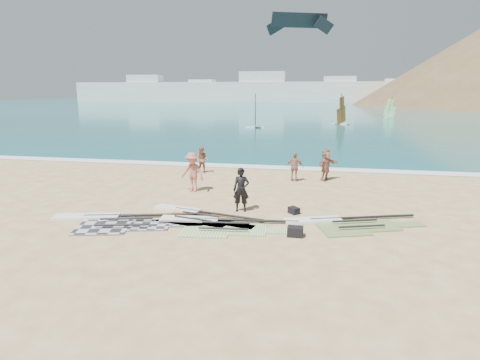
% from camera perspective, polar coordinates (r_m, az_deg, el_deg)
% --- Properties ---
extents(ground, '(300.00, 300.00, 0.00)m').
position_cam_1_polar(ground, '(14.58, -1.51, -7.32)').
color(ground, '#DAB67F').
rests_on(ground, ground).
extents(sea, '(300.00, 240.00, 0.06)m').
position_cam_1_polar(sea, '(145.48, 10.13, 10.56)').
color(sea, '#0E5B63').
rests_on(sea, ground).
extents(surf_line, '(300.00, 1.20, 0.04)m').
position_cam_1_polar(surf_line, '(26.32, 4.36, 1.74)').
color(surf_line, white).
rests_on(surf_line, ground).
extents(far_town, '(160.00, 8.00, 12.00)m').
position_cam_1_polar(far_town, '(164.44, 4.72, 12.51)').
color(far_town, white).
rests_on(far_town, ground).
extents(rig_grey, '(6.13, 3.14, 0.20)m').
position_cam_1_polar(rig_grey, '(16.30, -17.43, -5.55)').
color(rig_grey, '#282729').
rests_on(rig_grey, ground).
extents(rig_green, '(5.37, 2.24, 0.20)m').
position_cam_1_polar(rig_green, '(15.17, -3.66, -6.33)').
color(rig_green, '#70BD28').
rests_on(rig_green, ground).
extents(rig_orange, '(5.34, 3.03, 0.20)m').
position_cam_1_polar(rig_orange, '(15.76, 14.40, -5.99)').
color(rig_orange, orange).
rests_on(rig_orange, ground).
extents(rig_red, '(4.85, 2.44, 0.19)m').
position_cam_1_polar(rig_red, '(16.34, -6.78, -4.99)').
color(rig_red, red).
rests_on(rig_red, ground).
extents(gear_bag_near, '(0.55, 0.40, 0.34)m').
position_cam_1_polar(gear_bag_near, '(14.19, 7.86, -7.27)').
color(gear_bag_near, black).
rests_on(gear_bag_near, ground).
extents(gear_bag_far, '(0.53, 0.54, 0.27)m').
position_cam_1_polar(gear_bag_far, '(16.70, 7.67, -4.32)').
color(gear_bag_far, black).
rests_on(gear_bag_far, ground).
extents(person_wetsuit, '(0.72, 0.52, 1.85)m').
position_cam_1_polar(person_wetsuit, '(16.67, 0.17, -1.40)').
color(person_wetsuit, black).
rests_on(person_wetsuit, ground).
extents(beachgoer_left, '(0.84, 0.68, 1.63)m').
position_cam_1_polar(beachgoer_left, '(24.57, -5.42, 2.87)').
color(beachgoer_left, '#94644D').
rests_on(beachgoer_left, ground).
extents(beachgoer_mid, '(1.45, 1.11, 1.99)m').
position_cam_1_polar(beachgoer_mid, '(20.07, -6.78, 1.13)').
color(beachgoer_mid, '#B06456').
rests_on(beachgoer_mid, ground).
extents(beachgoer_back, '(0.99, 0.50, 1.63)m').
position_cam_1_polar(beachgoer_back, '(22.44, 7.79, 1.87)').
color(beachgoer_back, '#AD7357').
rests_on(beachgoer_back, ground).
extents(beachgoer_right, '(1.38, 1.68, 1.80)m').
position_cam_1_polar(beachgoer_right, '(22.96, 12.14, 2.16)').
color(beachgoer_right, '#9F6954').
rests_on(beachgoer_right, ground).
extents(windsurfer_left, '(2.56, 3.03, 4.55)m').
position_cam_1_polar(windsurfer_left, '(53.61, 2.19, 8.78)').
color(windsurfer_left, white).
rests_on(windsurfer_left, ground).
extents(windsurfer_centre, '(2.54, 2.71, 4.55)m').
position_cam_1_polar(windsurfer_centre, '(61.13, 14.19, 8.89)').
color(windsurfer_centre, white).
rests_on(windsurfer_centre, ground).
extents(windsurfer_right, '(1.94, 1.95, 3.79)m').
position_cam_1_polar(windsurfer_right, '(78.87, 20.51, 9.14)').
color(windsurfer_right, white).
rests_on(windsurfer_right, ground).
extents(kitesurf_kite, '(8.07, 3.58, 2.67)m').
position_cam_1_polar(kitesurf_kite, '(54.77, 8.43, 21.35)').
color(kitesurf_kite, black).
rests_on(kitesurf_kite, ground).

